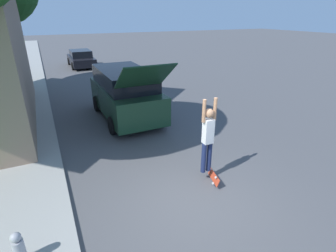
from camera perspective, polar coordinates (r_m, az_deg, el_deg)
name	(u,v)px	position (r m, az deg, el deg)	size (l,w,h in m)	color
ground_plane	(193,200)	(6.66, 5.37, -15.66)	(120.00, 120.00, 0.00)	#49494C
sidewalk	(30,132)	(11.21, -27.89, -1.18)	(1.80, 80.00, 0.10)	gray
suv_parked	(125,93)	(11.26, -9.29, 7.15)	(2.18, 5.36, 2.75)	#193823
car_down_street	(81,59)	(24.11, -18.41, 13.76)	(1.93, 4.44, 1.37)	black
skateboarder	(208,135)	(6.73, 8.68, -2.05)	(0.41, 0.24, 2.03)	#192347
skateboard	(213,177)	(7.26, 9.84, -10.82)	(0.37, 0.78, 0.32)	#B73D23
fire_hydrant	(19,248)	(5.65, -29.72, -22.13)	(0.20, 0.20, 0.66)	#99999E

